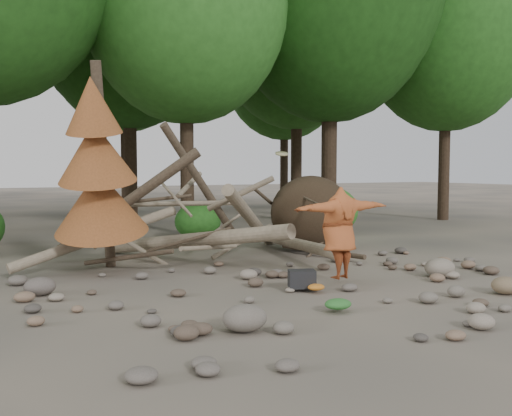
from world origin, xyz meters
name	(u,v)px	position (x,y,z in m)	size (l,w,h in m)	color
ground	(320,291)	(0.00, 0.00, 0.00)	(120.00, 120.00, 0.00)	#514C44
deadfall_pile	(293,216)	(2.02, 4.24, 0.95)	(8.55, 5.24, 3.30)	#332619
dead_conifer	(98,171)	(-3.12, 3.37, 2.11)	(2.06, 2.16, 4.35)	#4C3F30
bush_mid	(198,221)	(0.80, 7.80, 0.56)	(1.40, 1.40, 1.12)	#27641D
bush_right	(327,210)	(5.00, 7.00, 0.80)	(2.00, 2.00, 1.60)	#317725
frisbee_thrower	(339,233)	(0.76, 0.49, 0.95)	(2.39, 0.68, 2.41)	#A74E25
backpack	(302,282)	(-0.27, 0.18, 0.16)	(0.47, 0.31, 0.31)	black
cloth_green	(338,307)	(-0.60, -1.36, 0.08)	(0.43, 0.35, 0.16)	#2B6A2A
cloth_orange	(316,290)	(-0.15, -0.09, 0.06)	(0.31, 0.25, 0.11)	#B8691F
boulder_front_left	(245,318)	(-2.29, -1.60, 0.18)	(0.61, 0.55, 0.36)	#6A6258
boulder_front_right	(506,285)	(2.71, -1.68, 0.15)	(0.51, 0.46, 0.31)	#77644A
boulder_mid_right	(440,268)	(2.87, 0.01, 0.19)	(0.62, 0.56, 0.37)	gray
boulder_mid_left	(40,286)	(-4.43, 1.94, 0.16)	(0.53, 0.47, 0.32)	#5F5650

